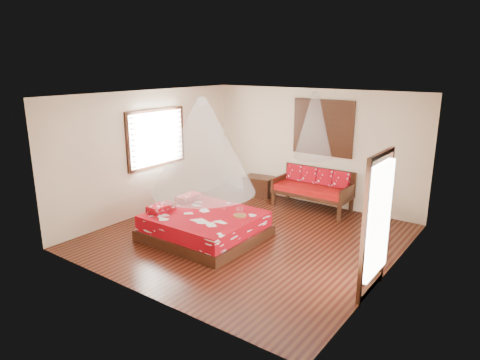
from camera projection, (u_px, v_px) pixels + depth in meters
name	position (u px, v px, depth m)	size (l,w,h in m)	color
room	(248.00, 169.00, 8.22)	(5.54, 5.54, 2.84)	black
bed	(204.00, 225.00, 8.51)	(2.12, 1.92, 0.64)	black
daybed	(314.00, 187.00, 10.17)	(1.83, 0.81, 0.95)	black
storage_chest	(259.00, 186.00, 11.20)	(0.82, 0.65, 0.51)	black
shutter_panel	(323.00, 128.00, 10.06)	(1.52, 0.06, 1.32)	black
window_left	(157.00, 138.00, 9.83)	(0.10, 1.74, 1.34)	black
glazed_door	(375.00, 225.00, 6.30)	(0.08, 1.02, 2.16)	black
wine_tray	(240.00, 214.00, 8.26)	(0.26, 0.26, 0.21)	brown
mosquito_net_main	(203.00, 146.00, 8.08)	(2.01, 2.01, 1.80)	white
mosquito_net_daybed	(314.00, 126.00, 9.67)	(0.88, 0.88, 1.50)	white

